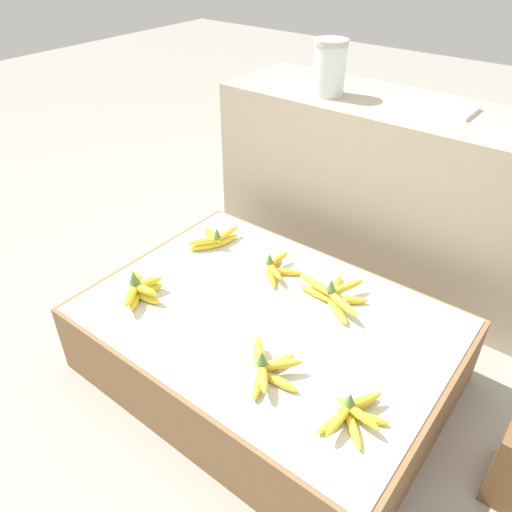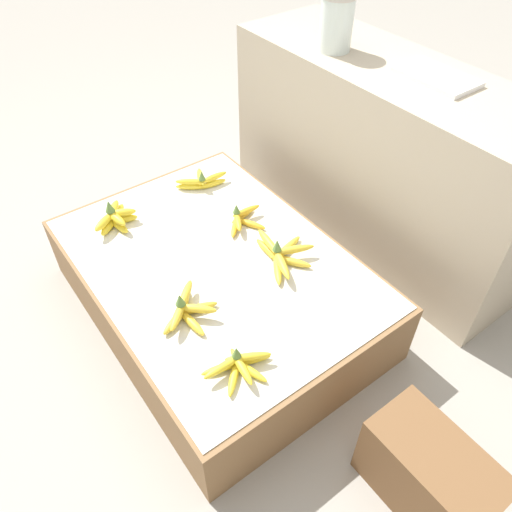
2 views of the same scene
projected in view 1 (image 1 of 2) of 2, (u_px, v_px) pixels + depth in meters
The scene contains 11 objects.
ground_plane at pixel (267, 372), 1.80m from camera, with size 10.00×10.00×0.00m, color gray.
display_platform at pixel (267, 344), 1.72m from camera, with size 1.18×0.85×0.28m.
back_vendor_table at pixel (382, 190), 2.15m from camera, with size 1.42×0.46×0.76m.
banana_bunch_front_left at pixel (140, 289), 1.70m from camera, with size 0.18×0.19×0.11m.
banana_bunch_front_midright at pixel (268, 368), 1.42m from camera, with size 0.21×0.21×0.10m.
banana_bunch_front_right at pixel (352, 414), 1.29m from camera, with size 0.15×0.21×0.09m.
banana_bunch_middle_left at pixel (215, 238), 1.97m from camera, with size 0.15×0.22×0.09m.
banana_bunch_middle_midleft at pixel (276, 268), 1.82m from camera, with size 0.15×0.19×0.09m.
banana_bunch_middle_midright at pixel (334, 294), 1.69m from camera, with size 0.27×0.23×0.10m.
glass_jar at pixel (329, 67), 1.95m from camera, with size 0.13×0.13×0.21m.
foam_tray_white at pixel (436, 106), 1.87m from camera, with size 0.28×0.17×0.02m.
Camera 1 is at (0.73, -1.00, 1.38)m, focal length 35.00 mm.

